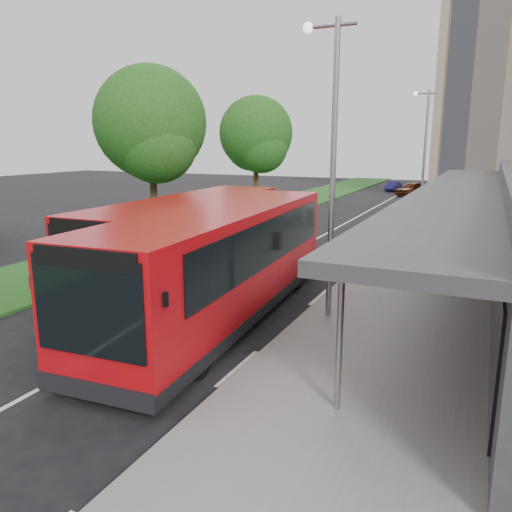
{
  "coord_description": "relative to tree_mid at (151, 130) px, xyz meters",
  "views": [
    {
      "loc": [
        8.12,
        -11.33,
        5.01
      ],
      "look_at": [
        1.59,
        2.63,
        1.5
      ],
      "focal_mm": 35.0,
      "sensor_mm": 36.0,
      "label": 1
    }
  ],
  "objects": [
    {
      "name": "car_near",
      "position": [
        8.31,
        29.66,
        -4.92
      ],
      "size": [
        2.95,
        4.23,
        1.34
      ],
      "primitive_type": "imported",
      "rotation": [
        0.0,
        0.0,
        -0.39
      ],
      "color": "#541C0C",
      "rests_on": "ground"
    },
    {
      "name": "ground",
      "position": [
        7.01,
        -9.05,
        -5.59
      ],
      "size": [
        120.0,
        120.0,
        0.0
      ],
      "primitive_type": "plane",
      "color": "black",
      "rests_on": "ground"
    },
    {
      "name": "grass_verge",
      "position": [
        0.01,
        10.95,
        -5.54
      ],
      "size": [
        5.0,
        80.0,
        0.1
      ],
      "primitive_type": "cube",
      "color": "#1B4F19",
      "rests_on": "ground"
    },
    {
      "name": "tree_mid",
      "position": [
        0.0,
        0.0,
        0.0
      ],
      "size": [
        5.39,
        5.39,
        8.66
      ],
      "color": "#342415",
      "rests_on": "ground"
    },
    {
      "name": "kerb_dashes",
      "position": [
        10.31,
        9.95,
        -5.59
      ],
      "size": [
        0.12,
        56.0,
        0.01
      ],
      "color": "silver",
      "rests_on": "ground"
    },
    {
      "name": "bus_second",
      "position": [
        5.4,
        -5.31,
        -4.02
      ],
      "size": [
        3.16,
        10.95,
        3.07
      ],
      "rotation": [
        0.0,
        0.0,
        0.04
      ],
      "color": "#B3090C",
      "rests_on": "ground"
    },
    {
      "name": "bollard",
      "position": [
        11.84,
        8.07,
        -4.92
      ],
      "size": [
        0.19,
        0.19,
        1.05
      ],
      "primitive_type": "cylinder",
      "rotation": [
        0.0,
        0.0,
        -0.12
      ],
      "color": "#FFF00D",
      "rests_on": "pavement"
    },
    {
      "name": "lamp_post_near",
      "position": [
        11.13,
        -7.05,
        -0.88
      ],
      "size": [
        1.44,
        0.28,
        8.0
      ],
      "color": "gray",
      "rests_on": "pavement"
    },
    {
      "name": "pavement",
      "position": [
        13.01,
        10.95,
        -5.52
      ],
      "size": [
        5.0,
        80.0,
        0.15
      ],
      "primitive_type": "cube",
      "color": "slate",
      "rests_on": "ground"
    },
    {
      "name": "lamp_post_far",
      "position": [
        11.13,
        12.95,
        -0.88
      ],
      "size": [
        1.44,
        0.28,
        8.0
      ],
      "color": "gray",
      "rests_on": "pavement"
    },
    {
      "name": "tree_far",
      "position": [
        0.0,
        12.0,
        -0.29
      ],
      "size": [
        5.11,
        5.11,
        8.21
      ],
      "color": "#342415",
      "rests_on": "ground"
    },
    {
      "name": "bus_main",
      "position": [
        8.36,
        -8.26,
        -3.94
      ],
      "size": [
        3.6,
        11.51,
        3.22
      ],
      "rotation": [
        0.0,
        0.0,
        0.06
      ],
      "color": "#B3090C",
      "rests_on": "ground"
    },
    {
      "name": "litter_bin",
      "position": [
        11.98,
        1.01,
        -5.04
      ],
      "size": [
        0.58,
        0.58,
        0.81
      ],
      "primitive_type": "cylinder",
      "rotation": [
        0.0,
        0.0,
        -0.35
      ],
      "color": "#332214",
      "rests_on": "pavement"
    },
    {
      "name": "lane_centre_line",
      "position": [
        7.01,
        5.95,
        -5.59
      ],
      "size": [
        0.12,
        70.0,
        0.01
      ],
      "primitive_type": "cube",
      "color": "silver",
      "rests_on": "ground"
    },
    {
      "name": "car_far",
      "position": [
        5.86,
        33.87,
        -5.08
      ],
      "size": [
        1.34,
        3.21,
        1.03
      ],
      "primitive_type": "imported",
      "rotation": [
        0.0,
        0.0,
        -0.08
      ],
      "color": "navy",
      "rests_on": "ground"
    }
  ]
}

